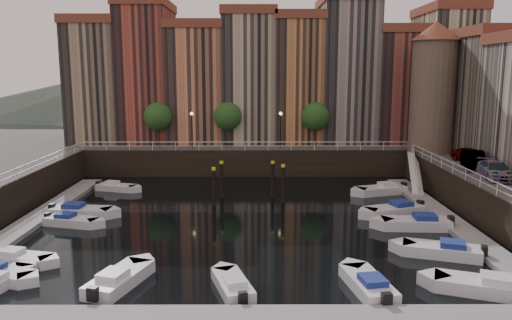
{
  "coord_description": "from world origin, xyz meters",
  "views": [
    {
      "loc": [
        1.07,
        -38.79,
        11.53
      ],
      "look_at": [
        1.19,
        4.0,
        4.02
      ],
      "focal_mm": 35.0,
      "sensor_mm": 36.0,
      "label": 1
    }
  ],
  "objects_px": {
    "gangway": "(415,170)",
    "mooring_pilings": "(248,183)",
    "corner_tower": "(433,85)",
    "car_c": "(495,171)",
    "car_a": "(470,156)",
    "boat_left_2": "(71,221)",
    "car_b": "(473,161)",
    "boat_left_1": "(18,259)"
  },
  "relations": [
    {
      "from": "gangway",
      "to": "mooring_pilings",
      "type": "bearing_deg",
      "value": -164.35
    },
    {
      "from": "corner_tower",
      "to": "car_c",
      "type": "distance_m",
      "value": 15.43
    },
    {
      "from": "car_c",
      "to": "mooring_pilings",
      "type": "bearing_deg",
      "value": 174.87
    },
    {
      "from": "car_a",
      "to": "car_c",
      "type": "xyz_separation_m",
      "value": [
        -1.15,
        -7.45,
        0.0
      ]
    },
    {
      "from": "mooring_pilings",
      "to": "boat_left_2",
      "type": "xyz_separation_m",
      "value": [
        -13.48,
        -7.33,
        -1.31
      ]
    },
    {
      "from": "gangway",
      "to": "mooring_pilings",
      "type": "relative_size",
      "value": 1.29
    },
    {
      "from": "boat_left_2",
      "to": "car_c",
      "type": "bearing_deg",
      "value": 18.92
    },
    {
      "from": "car_b",
      "to": "mooring_pilings",
      "type": "bearing_deg",
      "value": -166.96
    },
    {
      "from": "mooring_pilings",
      "to": "boat_left_1",
      "type": "xyz_separation_m",
      "value": [
        -13.87,
        -15.13,
        -1.32
      ]
    },
    {
      "from": "car_a",
      "to": "car_b",
      "type": "xyz_separation_m",
      "value": [
        -1.0,
        -3.12,
        0.09
      ]
    },
    {
      "from": "mooring_pilings",
      "to": "boat_left_1",
      "type": "relative_size",
      "value": 1.48
    },
    {
      "from": "corner_tower",
      "to": "gangway",
      "type": "relative_size",
      "value": 1.66
    },
    {
      "from": "corner_tower",
      "to": "gangway",
      "type": "bearing_deg",
      "value": -122.8
    },
    {
      "from": "mooring_pilings",
      "to": "corner_tower",
      "type": "bearing_deg",
      "value": 25.13
    },
    {
      "from": "car_a",
      "to": "gangway",
      "type": "bearing_deg",
      "value": 140.95
    },
    {
      "from": "gangway",
      "to": "car_c",
      "type": "height_order",
      "value": "car_c"
    },
    {
      "from": "gangway",
      "to": "boat_left_1",
      "type": "bearing_deg",
      "value": -147.02
    },
    {
      "from": "boat_left_2",
      "to": "corner_tower",
      "type": "bearing_deg",
      "value": 41.19
    },
    {
      "from": "car_a",
      "to": "car_c",
      "type": "distance_m",
      "value": 7.53
    },
    {
      "from": "car_a",
      "to": "corner_tower",
      "type": "bearing_deg",
      "value": 89.01
    },
    {
      "from": "gangway",
      "to": "boat_left_1",
      "type": "distance_m",
      "value": 36.39
    },
    {
      "from": "corner_tower",
      "to": "mooring_pilings",
      "type": "xyz_separation_m",
      "value": [
        -19.53,
        -9.16,
        -8.54
      ]
    },
    {
      "from": "mooring_pilings",
      "to": "car_b",
      "type": "distance_m",
      "value": 20.22
    },
    {
      "from": "gangway",
      "to": "car_b",
      "type": "relative_size",
      "value": 1.74
    },
    {
      "from": "corner_tower",
      "to": "car_c",
      "type": "height_order",
      "value": "corner_tower"
    },
    {
      "from": "car_a",
      "to": "boat_left_1",
      "type": "bearing_deg",
      "value": -167.64
    },
    {
      "from": "boat_left_2",
      "to": "car_c",
      "type": "height_order",
      "value": "car_c"
    },
    {
      "from": "car_c",
      "to": "car_b",
      "type": "bearing_deg",
      "value": 96.48
    },
    {
      "from": "gangway",
      "to": "car_c",
      "type": "bearing_deg",
      "value": -70.7
    },
    {
      "from": "corner_tower",
      "to": "car_a",
      "type": "height_order",
      "value": "corner_tower"
    },
    {
      "from": "gangway",
      "to": "car_c",
      "type": "relative_size",
      "value": 1.72
    },
    {
      "from": "gangway",
      "to": "car_b",
      "type": "distance_m",
      "value": 6.5
    },
    {
      "from": "boat_left_2",
      "to": "car_b",
      "type": "distance_m",
      "value": 34.44
    },
    {
      "from": "corner_tower",
      "to": "mooring_pilings",
      "type": "relative_size",
      "value": 2.14
    },
    {
      "from": "corner_tower",
      "to": "car_b",
      "type": "distance_m",
      "value": 11.61
    },
    {
      "from": "corner_tower",
      "to": "car_c",
      "type": "relative_size",
      "value": 2.86
    },
    {
      "from": "boat_left_1",
      "to": "car_c",
      "type": "relative_size",
      "value": 0.9
    },
    {
      "from": "car_b",
      "to": "car_c",
      "type": "height_order",
      "value": "car_b"
    },
    {
      "from": "corner_tower",
      "to": "boat_left_2",
      "type": "distance_m",
      "value": 38.19
    },
    {
      "from": "car_b",
      "to": "car_c",
      "type": "xyz_separation_m",
      "value": [
        -0.15,
        -4.32,
        -0.09
      ]
    },
    {
      "from": "boat_left_1",
      "to": "gangway",
      "type": "bearing_deg",
      "value": 46.15
    },
    {
      "from": "boat_left_1",
      "to": "car_c",
      "type": "distance_m",
      "value": 35.51
    }
  ]
}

